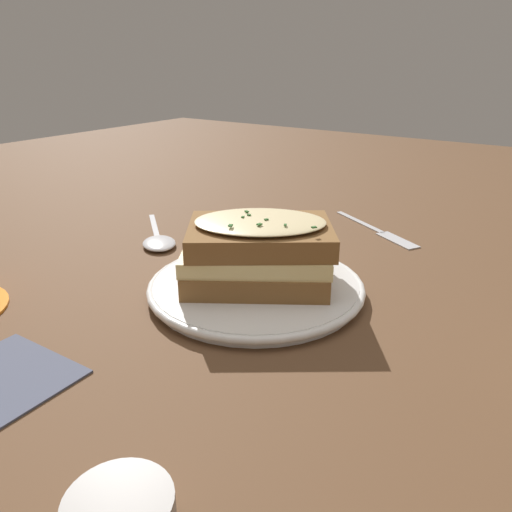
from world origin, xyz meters
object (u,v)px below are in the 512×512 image
(sandwich, at_px, (258,251))
(fork, at_px, (382,232))
(dinner_plate, at_px, (256,287))
(spoon, at_px, (159,241))

(sandwich, bearing_deg, fork, 171.43)
(dinner_plate, xyz_separation_m, sandwich, (-0.00, 0.00, 0.04))
(dinner_plate, relative_size, sandwich, 1.27)
(spoon, bearing_deg, sandwich, 116.87)
(sandwich, bearing_deg, dinner_plate, -17.01)
(sandwich, xyz_separation_m, fork, (-0.27, 0.04, -0.05))
(dinner_plate, distance_m, spoon, 0.21)
(dinner_plate, xyz_separation_m, fork, (-0.27, 0.04, -0.01))
(dinner_plate, bearing_deg, sandwich, 162.99)
(spoon, bearing_deg, dinner_plate, 116.19)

